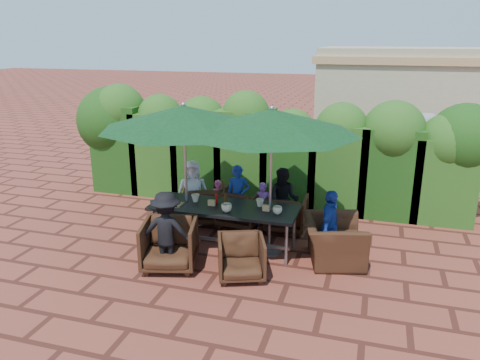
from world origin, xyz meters
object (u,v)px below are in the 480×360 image
(chair_near_left, at_px, (169,242))
(chair_near_right, at_px, (241,256))
(umbrella_left, at_px, (184,117))
(dining_table, at_px, (224,210))
(chair_far_mid, at_px, (240,206))
(umbrella_right, at_px, (272,121))
(chair_far_right, at_px, (287,211))
(chair_end_right, at_px, (334,234))
(chair_far_left, at_px, (205,202))

(chair_near_left, relative_size, chair_near_right, 1.20)
(umbrella_left, relative_size, chair_near_right, 3.99)
(dining_table, distance_m, umbrella_left, 1.69)
(chair_near_right, bearing_deg, chair_far_mid, 86.24)
(umbrella_right, relative_size, chair_far_right, 3.81)
(umbrella_left, height_order, chair_end_right, umbrella_left)
(chair_far_right, distance_m, chair_near_right, 2.01)
(dining_table, height_order, chair_end_right, chair_end_right)
(chair_near_left, bearing_deg, chair_far_right, 38.91)
(umbrella_left, distance_m, chair_near_right, 2.46)
(chair_far_right, bearing_deg, dining_table, 49.27)
(umbrella_left, distance_m, chair_end_right, 3.08)
(umbrella_left, relative_size, umbrella_right, 1.00)
(umbrella_left, distance_m, chair_far_left, 2.04)
(chair_far_left, distance_m, chair_near_right, 2.33)
(chair_far_mid, relative_size, chair_far_right, 1.08)
(chair_far_mid, relative_size, chair_near_right, 1.13)
(umbrella_right, bearing_deg, chair_near_right, -101.56)
(dining_table, relative_size, umbrella_right, 0.89)
(chair_far_left, relative_size, chair_far_mid, 1.03)
(dining_table, relative_size, chair_far_right, 3.39)
(chair_far_left, bearing_deg, chair_near_left, 73.85)
(umbrella_left, bearing_deg, dining_table, -4.27)
(dining_table, relative_size, chair_far_left, 3.06)
(umbrella_right, height_order, chair_near_left, umbrella_right)
(umbrella_right, xyz_separation_m, chair_near_left, (-1.36, -0.99, -1.79))
(umbrella_left, xyz_separation_m, chair_near_right, (1.27, -0.97, -1.86))
(chair_far_left, distance_m, chair_far_right, 1.61)
(dining_table, height_order, chair_far_left, chair_far_left)
(chair_near_left, height_order, chair_end_right, chair_end_right)
(umbrella_left, distance_m, chair_far_right, 2.63)
(chair_end_right, bearing_deg, umbrella_left, 75.16)
(chair_end_right, bearing_deg, umbrella_right, 73.89)
(chair_near_left, bearing_deg, dining_table, 42.82)
(dining_table, xyz_separation_m, chair_far_left, (-0.73, 1.00, -0.27))
(umbrella_right, height_order, chair_far_right, umbrella_right)
(chair_near_left, bearing_deg, chair_far_left, 79.48)
(umbrella_left, distance_m, chair_near_left, 2.05)
(umbrella_right, bearing_deg, chair_far_right, 84.36)
(chair_far_left, xyz_separation_m, chair_far_mid, (0.71, 0.03, -0.01))
(umbrella_left, relative_size, chair_end_right, 2.65)
(umbrella_left, relative_size, chair_far_left, 3.45)
(chair_far_mid, bearing_deg, chair_far_right, -171.33)
(dining_table, bearing_deg, chair_far_left, 126.17)
(chair_far_left, bearing_deg, chair_end_right, 138.93)
(chair_near_left, bearing_deg, chair_end_right, 6.87)
(dining_table, bearing_deg, umbrella_right, 4.81)
(chair_near_left, bearing_deg, umbrella_left, 81.59)
(dining_table, height_order, umbrella_left, umbrella_left)
(chair_far_left, height_order, chair_far_right, chair_far_left)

